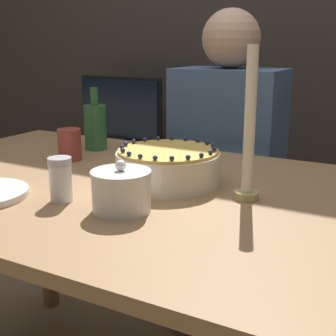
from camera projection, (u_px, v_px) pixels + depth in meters
wall_behind at (294, 5)px, 2.24m from camera, size 8.00×0.05×2.60m
dining_table at (142, 226)px, 1.23m from camera, size 1.60×0.93×0.77m
cake at (168, 167)px, 1.21m from camera, size 0.27×0.27×0.10m
sugar_bowl at (121, 191)px, 1.01m from camera, size 0.13×0.13×0.11m
sugar_shaker at (61, 179)px, 1.07m from camera, size 0.05×0.05×0.10m
candle at (249, 137)px, 1.06m from camera, size 0.06×0.06×0.35m
bottle at (95, 126)px, 1.59m from camera, size 0.08×0.08×0.21m
cup at (70, 145)px, 1.45m from camera, size 0.07×0.07×0.10m
person_man_blue_shirt at (226, 196)px, 1.83m from camera, size 0.40×0.34×1.25m
side_cabinet at (122, 196)px, 2.62m from camera, size 0.67×0.53×0.58m
tv_monitor at (120, 110)px, 2.50m from camera, size 0.50×0.10×0.37m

